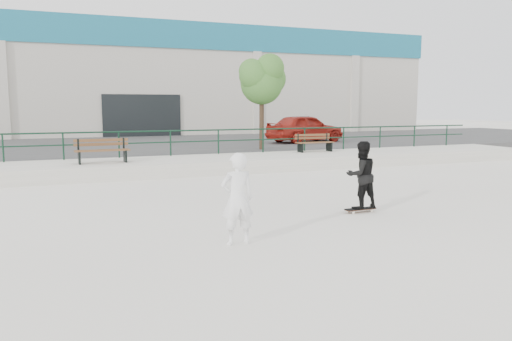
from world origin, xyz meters
name	(u,v)px	position (x,y,z in m)	size (l,w,h in m)	color
ground	(329,226)	(0.00, 0.00, 0.00)	(120.00, 120.00, 0.00)	beige
ledge	(204,164)	(0.00, 9.50, 0.25)	(30.00, 3.00, 0.50)	beige
parking_strip	(161,147)	(0.00, 18.00, 0.25)	(60.00, 14.00, 0.50)	#3B3B3B
railing	(195,137)	(0.00, 10.80, 1.24)	(28.00, 0.06, 1.03)	#123322
commercial_building	(125,79)	(0.00, 31.99, 4.58)	(44.20, 16.33, 8.00)	#B4ADA1
bench_left	(102,151)	(-3.75, 9.30, 0.92)	(1.87, 0.59, 0.86)	brown
bench_right	(314,143)	(5.20, 10.26, 0.89)	(1.70, 0.51, 0.78)	brown
tree	(262,78)	(3.55, 12.22, 3.71)	(2.41, 2.14, 4.28)	#453222
red_car	(305,128)	(7.45, 15.47, 1.26)	(1.80, 4.46, 1.52)	#9E1C13
skateboard	(360,209)	(1.40, 0.93, 0.07)	(0.79, 0.23, 0.09)	black
standing_skater	(361,175)	(1.40, 0.93, 0.89)	(0.77, 0.60, 1.59)	black
seated_skater	(237,199)	(-2.23, -0.56, 0.84)	(0.61, 0.40, 1.68)	white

